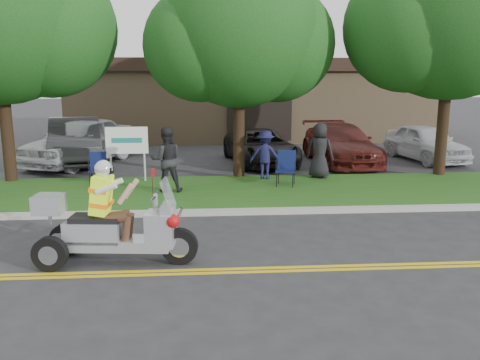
{
  "coord_description": "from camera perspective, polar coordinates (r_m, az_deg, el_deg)",
  "views": [
    {
      "loc": [
        -0.61,
        -8.67,
        3.33
      ],
      "look_at": [
        0.16,
        2.0,
        1.06
      ],
      "focal_mm": 38.0,
      "sensor_mm": 36.0,
      "label": 1
    }
  ],
  "objects": [
    {
      "name": "parked_car_far_left",
      "position": [
        19.69,
        -17.54,
        4.23
      ],
      "size": [
        3.93,
        5.49,
        1.74
      ],
      "primitive_type": "imported",
      "rotation": [
        0.0,
        0.0,
        -0.41
      ],
      "color": "silver",
      "rests_on": "ground"
    },
    {
      "name": "tree_right",
      "position": [
        17.55,
        22.81,
        16.63
      ],
      "size": [
        6.86,
        5.6,
        8.07
      ],
      "color": "#332114",
      "rests_on": "ground"
    },
    {
      "name": "grass_verge",
      "position": [
        14.26,
        -1.57,
        -1.31
      ],
      "size": [
        60.0,
        4.0,
        0.1
      ],
      "primitive_type": "cube",
      "color": "#1B5115",
      "rests_on": "ground"
    },
    {
      "name": "centerline_far",
      "position": [
        8.91,
        0.09,
        -9.93
      ],
      "size": [
        60.0,
        0.1,
        0.01
      ],
      "primitive_type": "cube",
      "color": "gold",
      "rests_on": "ground"
    },
    {
      "name": "parked_car_left",
      "position": [
        19.94,
        -18.04,
        4.21
      ],
      "size": [
        2.92,
        5.37,
        1.68
      ],
      "primitive_type": "imported",
      "rotation": [
        0.0,
        0.0,
        0.24
      ],
      "color": "#343436",
      "rests_on": "ground"
    },
    {
      "name": "parked_car_right",
      "position": [
        19.37,
        11.24,
        4.0
      ],
      "size": [
        2.29,
        5.08,
        1.44
      ],
      "primitive_type": "imported",
      "rotation": [
        0.0,
        0.0,
        0.05
      ],
      "color": "#511713",
      "rests_on": "ground"
    },
    {
      "name": "spectator_adult_mid",
      "position": [
        14.04,
        -8.27,
        2.27
      ],
      "size": [
        0.93,
        0.76,
        1.78
      ],
      "primitive_type": "imported",
      "rotation": [
        0.0,
        0.0,
        3.25
      ],
      "color": "black",
      "rests_on": "grass_verge"
    },
    {
      "name": "business_sign",
      "position": [
        15.57,
        -12.58,
        4.04
      ],
      "size": [
        1.25,
        0.06,
        1.75
      ],
      "color": "silver",
      "rests_on": "ground"
    },
    {
      "name": "centerline_near",
      "position": [
        8.76,
        0.17,
        -10.31
      ],
      "size": [
        60.0,
        0.1,
        0.01
      ],
      "primitive_type": "cube",
      "color": "gold",
      "rests_on": "ground"
    },
    {
      "name": "lawn_chair_a",
      "position": [
        15.6,
        -15.66,
        1.54
      ],
      "size": [
        0.52,
        0.54,
        0.92
      ],
      "rotation": [
        0.0,
        0.0,
        0.08
      ],
      "color": "black",
      "rests_on": "grass_verge"
    },
    {
      "name": "lawn_chair_b",
      "position": [
        14.84,
        5.2,
        1.62
      ],
      "size": [
        0.66,
        0.68,
        1.01
      ],
      "rotation": [
        0.0,
        0.0,
        -0.28
      ],
      "color": "black",
      "rests_on": "grass_verge"
    },
    {
      "name": "ground",
      "position": [
        9.3,
        -0.1,
        -9.0
      ],
      "size": [
        120.0,
        120.0,
        0.0
      ],
      "primitive_type": "plane",
      "color": "#28282B",
      "rests_on": "ground"
    },
    {
      "name": "parked_car_far_right",
      "position": [
        20.8,
        20.11,
        3.97
      ],
      "size": [
        2.26,
        4.3,
        1.4
      ],
      "primitive_type": "imported",
      "rotation": [
        0.0,
        0.0,
        0.15
      ],
      "color": "silver",
      "rests_on": "ground"
    },
    {
      "name": "commercial_building",
      "position": [
        27.8,
        1.28,
        9.24
      ],
      "size": [
        18.0,
        8.2,
        4.0
      ],
      "color": "#9E7F5B",
      "rests_on": "ground"
    },
    {
      "name": "curb",
      "position": [
        12.18,
        -1.11,
        -3.6
      ],
      "size": [
        60.0,
        0.25,
        0.12
      ],
      "primitive_type": "cube",
      "color": "#A8A89E",
      "rests_on": "ground"
    },
    {
      "name": "trike_scooter",
      "position": [
        9.25,
        -14.49,
        -5.24
      ],
      "size": [
        2.86,
        1.0,
        1.87
      ],
      "rotation": [
        0.0,
        0.0,
        -0.1
      ],
      "color": "black",
      "rests_on": "ground"
    },
    {
      "name": "tree_mid",
      "position": [
        15.98,
        0.06,
        15.93
      ],
      "size": [
        5.88,
        4.8,
        7.05
      ],
      "color": "#332114",
      "rests_on": "ground"
    },
    {
      "name": "spectator_chair_b",
      "position": [
        15.96,
        8.96,
        3.29
      ],
      "size": [
        0.99,
        0.85,
        1.71
      ],
      "primitive_type": "imported",
      "rotation": [
        0.0,
        0.0,
        2.7
      ],
      "color": "black",
      "rests_on": "grass_verge"
    },
    {
      "name": "spectator_chair_a",
      "position": [
        15.65,
        2.87,
        2.86
      ],
      "size": [
        1.08,
        0.79,
        1.5
      ],
      "primitive_type": "imported",
      "rotation": [
        0.0,
        0.0,
        2.87
      ],
      "color": "#191844",
      "rests_on": "grass_verge"
    },
    {
      "name": "parked_car_mid",
      "position": [
        18.85,
        2.35,
        3.74
      ],
      "size": [
        2.74,
        4.82,
        1.27
      ],
      "primitive_type": "imported",
      "rotation": [
        0.0,
        0.0,
        0.15
      ],
      "color": "black",
      "rests_on": "ground"
    }
  ]
}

